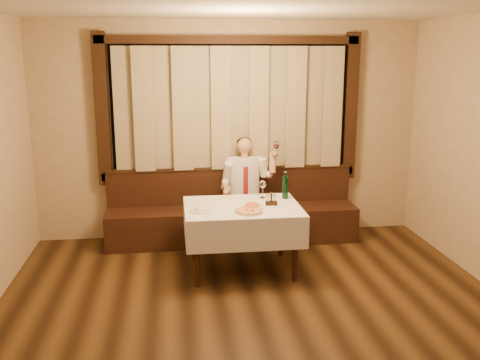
{
  "coord_description": "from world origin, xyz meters",
  "views": [
    {
      "loc": [
        -0.74,
        -3.89,
        2.39
      ],
      "look_at": [
        0.0,
        1.9,
        1.0
      ],
      "focal_mm": 40.0,
      "sensor_mm": 36.0,
      "label": 1
    }
  ],
  "objects": [
    {
      "name": "seated_man",
      "position": [
        0.17,
        2.64,
        0.79
      ],
      "size": [
        0.73,
        0.54,
        1.36
      ],
      "color": "black",
      "rests_on": "ground"
    },
    {
      "name": "table_wine_glass",
      "position": [
        0.28,
        1.99,
        0.91
      ],
      "size": [
        0.08,
        0.08,
        0.21
      ],
      "rotation": [
        0.0,
        0.0,
        -0.18
      ],
      "color": "white",
      "rests_on": "dining_table"
    },
    {
      "name": "banquette",
      "position": [
        0.0,
        2.72,
        0.31
      ],
      "size": [
        3.2,
        0.61,
        0.94
      ],
      "color": "black",
      "rests_on": "ground"
    },
    {
      "name": "pasta_cream",
      "position": [
        -0.45,
        1.55,
        0.79
      ],
      "size": [
        0.25,
        0.25,
        0.09
      ],
      "rotation": [
        0.0,
        0.0,
        0.01
      ],
      "color": "white",
      "rests_on": "dining_table"
    },
    {
      "name": "dining_table",
      "position": [
        0.0,
        1.7,
        0.65
      ],
      "size": [
        1.27,
        0.97,
        0.76
      ],
      "color": "black",
      "rests_on": "ground"
    },
    {
      "name": "green_bottle",
      "position": [
        0.53,
        1.94,
        0.89
      ],
      "size": [
        0.07,
        0.07,
        0.32
      ],
      "rotation": [
        0.0,
        0.0,
        0.41
      ],
      "color": "#0D3D1E",
      "rests_on": "dining_table"
    },
    {
      "name": "pizza",
      "position": [
        0.04,
        1.44,
        0.77
      ],
      "size": [
        0.31,
        0.31,
        0.03
      ],
      "rotation": [
        0.0,
        0.0,
        -0.39
      ],
      "color": "white",
      "rests_on": "dining_table"
    },
    {
      "name": "cruet_caddy",
      "position": [
        0.32,
        1.69,
        0.81
      ],
      "size": [
        0.13,
        0.08,
        0.14
      ],
      "rotation": [
        0.0,
        0.0,
        -0.08
      ],
      "color": "black",
      "rests_on": "dining_table"
    },
    {
      "name": "pasta_red",
      "position": [
        0.1,
        1.63,
        0.79
      ],
      "size": [
        0.27,
        0.27,
        0.09
      ],
      "rotation": [
        0.0,
        0.0,
        0.01
      ],
      "color": "white",
      "rests_on": "dining_table"
    },
    {
      "name": "room",
      "position": [
        -0.0,
        0.97,
        1.5
      ],
      "size": [
        5.01,
        6.01,
        2.81
      ],
      "color": "black",
      "rests_on": "ground"
    }
  ]
}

